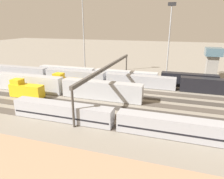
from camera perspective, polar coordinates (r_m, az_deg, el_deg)
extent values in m
plane|color=gray|center=(61.81, 1.10, -1.37)|extent=(400.00, 400.00, 0.00)
cube|color=#4C443D|center=(80.35, 5.21, 3.16)|extent=(140.00, 2.80, 0.12)
cube|color=#4C443D|center=(75.64, 4.37, 2.25)|extent=(140.00, 2.80, 0.12)
cube|color=#3D3833|center=(70.97, 3.42, 1.22)|extent=(140.00, 2.80, 0.12)
cube|color=#4C443D|center=(66.35, 2.34, 0.04)|extent=(140.00, 2.80, 0.12)
cube|color=#3D3833|center=(61.79, 1.10, -1.31)|extent=(140.00, 2.80, 0.12)
cube|color=#4C443D|center=(57.31, -0.34, -2.88)|extent=(140.00, 2.80, 0.12)
cube|color=#3D3833|center=(52.91, -2.03, -4.70)|extent=(140.00, 2.80, 0.12)
cube|color=#4C443D|center=(48.63, -4.02, -6.85)|extent=(140.00, 2.80, 0.12)
cube|color=#4C443D|center=(44.51, -6.42, -9.39)|extent=(140.00, 2.80, 0.12)
cube|color=#A8AAB2|center=(40.37, 17.93, -10.10)|extent=(23.00, 3.00, 3.80)
cube|color=black|center=(40.58, 17.87, -10.68)|extent=(22.40, 3.06, 0.36)
cube|color=#A8AAB2|center=(46.37, -13.56, -5.96)|extent=(23.00, 3.00, 3.80)
cube|color=black|center=(46.59, -13.51, -6.59)|extent=(22.40, 3.06, 0.36)
cube|color=#B7BABF|center=(57.30, -2.89, -0.19)|extent=(23.00, 3.00, 5.00)
cube|color=#B7BABF|center=(69.31, -21.98, 1.71)|extent=(23.00, 3.00, 5.00)
cube|color=black|center=(69.16, 25.78, 0.93)|extent=(18.00, 3.00, 4.40)
cube|color=#A8AAB2|center=(69.35, 7.80, 2.37)|extent=(23.00, 3.00, 3.80)
cube|color=#A8AAB2|center=(77.06, -10.22, 3.81)|extent=(23.00, 3.00, 3.80)
cube|color=#A8AAB2|center=(90.76, -23.93, 4.67)|extent=(23.00, 3.00, 3.80)
cube|color=black|center=(73.32, 20.49, 2.48)|extent=(18.00, 3.00, 4.40)
cube|color=silver|center=(75.33, 3.79, 3.74)|extent=(23.00, 3.00, 3.80)
cube|color=black|center=(75.44, 3.78, 3.40)|extent=(22.40, 3.06, 0.36)
cube|color=silver|center=(84.29, -12.43, 4.88)|extent=(23.00, 3.00, 3.80)
cube|color=black|center=(84.34, -12.42, 4.75)|extent=(22.40, 3.06, 0.36)
cube|color=gold|center=(63.88, -22.51, -0.31)|extent=(10.00, 3.00, 3.60)
cube|color=gold|center=(65.16, -24.80, 2.03)|extent=(3.00, 2.70, 1.40)
cube|color=gold|center=(67.48, -12.27, 1.59)|extent=(10.00, 3.00, 3.60)
cube|color=gold|center=(68.37, -14.59, 3.81)|extent=(3.00, 2.70, 1.40)
cylinder|color=#9EA0A5|center=(80.24, 15.45, 12.04)|extent=(0.44, 0.44, 26.15)
cube|color=#262628|center=(80.16, 16.31, 21.78)|extent=(2.80, 0.70, 1.20)
cylinder|color=#9EA0A5|center=(86.73, -7.83, 14.32)|extent=(0.44, 0.44, 30.45)
cylinder|color=#4C4742|center=(81.97, 3.97, 6.31)|extent=(0.50, 0.50, 8.00)
cylinder|color=#4C4742|center=(42.13, -10.75, -5.31)|extent=(0.50, 0.50, 8.00)
cube|color=#4C4742|center=(60.29, -1.04, 6.42)|extent=(0.70, 45.00, 0.80)
cube|color=gray|center=(88.86, 25.84, 5.67)|extent=(4.00, 4.00, 8.59)
cube|color=slate|center=(88.00, 26.35, 9.35)|extent=(6.00, 6.00, 3.00)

